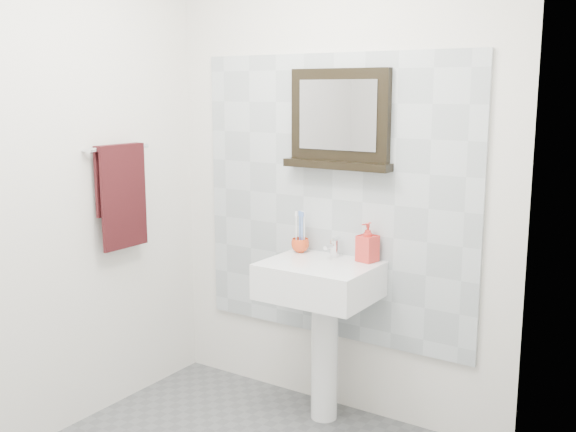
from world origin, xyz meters
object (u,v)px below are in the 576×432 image
object	(u,v)px
pedestal_sink	(321,297)
framed_mirror	(340,122)
soap_dispenser	(368,242)
hand_towel	(121,188)
toothbrush_cup	(300,245)

from	to	relation	value
pedestal_sink	framed_mirror	bearing A→B (deg)	91.86
soap_dispenser	framed_mirror	bearing A→B (deg)	-179.78
soap_dispenser	framed_mirror	size ratio (longest dim) A/B	0.34
hand_towel	toothbrush_cup	bearing A→B (deg)	32.98
hand_towel	soap_dispenser	bearing A→B (deg)	24.20
pedestal_sink	hand_towel	world-z (taller)	hand_towel
framed_mirror	hand_towel	xyz separation A→B (m)	(-0.99, -0.57, -0.35)
toothbrush_cup	framed_mirror	size ratio (longest dim) A/B	0.16
pedestal_sink	soap_dispenser	size ratio (longest dim) A/B	4.81
pedestal_sink	soap_dispenser	distance (m)	0.37
pedestal_sink	toothbrush_cup	bearing A→B (deg)	147.84
pedestal_sink	framed_mirror	world-z (taller)	framed_mirror
pedestal_sink	hand_towel	xyz separation A→B (m)	(-1.00, -0.39, 0.53)
pedestal_sink	toothbrush_cup	size ratio (longest dim) A/B	10.14
toothbrush_cup	hand_towel	world-z (taller)	hand_towel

